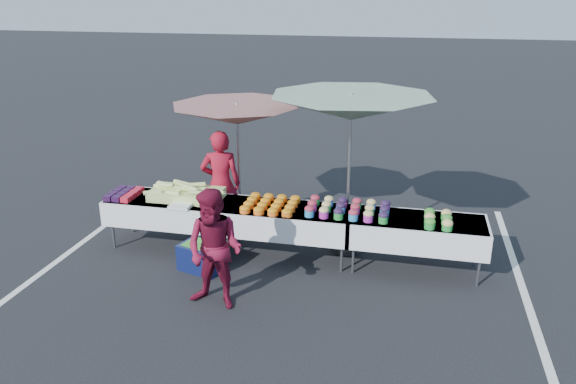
% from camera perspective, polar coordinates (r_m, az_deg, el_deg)
% --- Properties ---
extents(ground, '(80.00, 80.00, 0.00)m').
position_cam_1_polar(ground, '(8.26, 0.00, -6.53)').
color(ground, black).
extents(stripe_left, '(0.10, 5.00, 0.00)m').
position_cam_1_polar(stripe_left, '(9.43, -19.37, -4.23)').
color(stripe_left, silver).
rests_on(stripe_left, ground).
extents(stripe_right, '(0.10, 5.00, 0.00)m').
position_cam_1_polar(stripe_right, '(8.24, 22.48, -8.23)').
color(stripe_right, silver).
rests_on(stripe_right, ground).
extents(table_left, '(1.86, 0.81, 0.75)m').
position_cam_1_polar(table_left, '(8.57, -11.83, -1.71)').
color(table_left, white).
rests_on(table_left, ground).
extents(table_center, '(1.86, 0.81, 0.75)m').
position_cam_1_polar(table_center, '(8.02, 0.00, -2.80)').
color(table_center, white).
rests_on(table_center, ground).
extents(table_right, '(1.86, 0.81, 0.75)m').
position_cam_1_polar(table_right, '(7.85, 12.95, -3.86)').
color(table_right, white).
rests_on(table_right, ground).
extents(berry_punnets, '(0.40, 0.54, 0.08)m').
position_cam_1_polar(berry_punnets, '(8.76, -16.32, -0.18)').
color(berry_punnets, black).
rests_on(berry_punnets, table_left).
extents(corn_pile, '(1.16, 0.57, 0.26)m').
position_cam_1_polar(corn_pile, '(8.42, -10.33, -0.13)').
color(corn_pile, '#BDDA6F').
rests_on(corn_pile, table_left).
extents(plastic_bags, '(0.30, 0.25, 0.05)m').
position_cam_1_polar(plastic_bags, '(8.13, -10.85, -1.39)').
color(plastic_bags, white).
rests_on(plastic_bags, table_left).
extents(carrot_bowls, '(0.75, 0.69, 0.11)m').
position_cam_1_polar(carrot_bowls, '(7.98, -1.77, -1.24)').
color(carrot_bowls, orange).
rests_on(carrot_bowls, table_center).
extents(potato_cups, '(1.14, 0.58, 0.16)m').
position_cam_1_polar(potato_cups, '(7.79, 6.11, -1.64)').
color(potato_cups, '#2A85C5').
rests_on(potato_cups, table_right).
extents(bean_baskets, '(0.36, 0.50, 0.15)m').
position_cam_1_polar(bean_baskets, '(7.68, 15.02, -2.66)').
color(bean_baskets, '#228A33').
rests_on(bean_baskets, table_right).
extents(vendor, '(0.70, 0.54, 1.69)m').
position_cam_1_polar(vendor, '(8.73, -6.84, 0.83)').
color(vendor, maroon).
rests_on(vendor, ground).
extents(customer, '(0.81, 0.67, 1.50)m').
position_cam_1_polar(customer, '(6.78, -7.47, -5.84)').
color(customer, maroon).
rests_on(customer, ground).
extents(umbrella_left, '(2.12, 2.12, 2.07)m').
position_cam_1_polar(umbrella_left, '(8.62, -5.18, 7.75)').
color(umbrella_left, black).
rests_on(umbrella_left, ground).
extents(umbrella_right, '(2.78, 2.78, 2.36)m').
position_cam_1_polar(umbrella_right, '(7.81, 6.46, 8.39)').
color(umbrella_right, black).
rests_on(umbrella_right, ground).
extents(storage_bin, '(0.68, 0.58, 0.38)m').
position_cam_1_polar(storage_bin, '(7.91, -8.71, -6.46)').
color(storage_bin, '#0C1540').
rests_on(storage_bin, ground).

